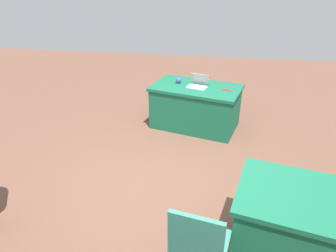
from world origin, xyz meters
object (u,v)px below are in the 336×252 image
table_foreground (196,106)px  scissors_red (227,90)px  laptop_silver (198,85)px  yarn_ball (179,80)px  chair_aisle (199,245)px  table_mid_left (335,237)px

table_foreground → scissors_red: (-0.51, 0.10, 0.38)m
laptop_silver → yarn_ball: bearing=-6.5°
scissors_red → chair_aisle: bearing=-64.3°
table_foreground → laptop_silver: size_ratio=4.30×
table_mid_left → chair_aisle: (1.20, 0.47, 0.19)m
table_mid_left → laptop_silver: size_ratio=5.05×
yarn_ball → scissors_red: 0.87m
table_mid_left → laptop_silver: 3.15m
yarn_ball → scissors_red: bearing=165.0°
table_foreground → yarn_ball: size_ratio=16.42×
chair_aisle → scissors_red: bearing=96.1°
table_foreground → chair_aisle: size_ratio=1.69×
laptop_silver → table_mid_left: bearing=133.6°
scissors_red → table_mid_left: bearing=-40.1°
chair_aisle → scissors_red: chair_aisle is taller
table_foreground → table_mid_left: size_ratio=0.85×
laptop_silver → yarn_ball: 0.37m
laptop_silver → chair_aisle: bearing=110.3°
table_foreground → yarn_ball: (0.32, -0.13, 0.42)m
table_mid_left → chair_aisle: chair_aisle is taller
scissors_red → yarn_ball: bearing=-165.2°
yarn_ball → scissors_red: (-0.84, 0.23, -0.05)m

